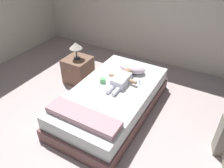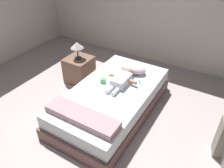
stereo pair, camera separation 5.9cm
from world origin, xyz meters
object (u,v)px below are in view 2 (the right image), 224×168
Objects in this scene: bed at (112,100)px; pillow at (133,68)px; lamp at (77,46)px; toothbrush at (140,82)px; nightstand at (79,70)px; toy_block at (103,80)px; baby at (122,79)px.

pillow is (0.04, 0.61, 0.29)m from bed.
pillow is 1.06m from lamp.
lamp is at bearing 178.11° from toothbrush.
lamp is at bearing 156.44° from bed.
pillow is at bearing 136.93° from toothbrush.
nightstand is (-1.01, -0.19, -0.25)m from pillow.
nightstand is at bearing -90.00° from lamp.
lamp reaches higher than bed.
toy_block is (0.76, -0.34, -0.27)m from lamp.
bed is 0.53m from toothbrush.
bed is at bearing -100.63° from baby.
toothbrush is 0.41× the size of lamp.
baby reaches higher than toy_block.
lamp reaches higher than baby.
toothbrush is 1.27× the size of toy_block.
baby is 0.28m from toothbrush.
baby is (0.01, -0.37, -0.01)m from pillow.
pillow is 4.60× the size of toy_block.
bed is 4.57× the size of pillow.
baby is 5.23× the size of toothbrush.
nightstand is 0.49m from lamp.
nightstand is (-1.02, 0.19, -0.24)m from baby.
nightstand is at bearing 169.56° from baby.
nightstand is at bearing 156.44° from bed.
bed is at bearing -93.51° from pillow.
baby is 1.07m from lamp.
baby is at bearing -10.44° from lamp.
lamp is 0.88m from toy_block.
toothbrush is at bearing -43.07° from pillow.
lamp is (-1.02, 0.19, 0.25)m from baby.
pillow is at bearing 10.41° from nightstand.
pillow is 0.58m from toy_block.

